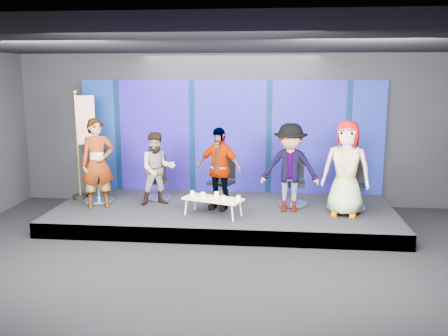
{
  "coord_description": "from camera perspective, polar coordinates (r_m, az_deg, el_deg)",
  "views": [
    {
      "loc": [
        1.04,
        -7.52,
        3.08
      ],
      "look_at": [
        0.01,
        2.4,
        1.16
      ],
      "focal_mm": 40.0,
      "sensor_mm": 36.0,
      "label": 1
    }
  ],
  "objects": [
    {
      "name": "ground",
      "position": [
        8.19,
        -1.85,
        -11.17
      ],
      "size": [
        10.0,
        10.0,
        0.0
      ],
      "primitive_type": "plane",
      "color": "black",
      "rests_on": "ground"
    },
    {
      "name": "room_walls",
      "position": [
        7.61,
        -1.96,
        6.03
      ],
      "size": [
        10.02,
        8.02,
        3.51
      ],
      "color": "black",
      "rests_on": "ground"
    },
    {
      "name": "riser",
      "position": [
        10.49,
        -0.0,
        -5.3
      ],
      "size": [
        7.0,
        3.0,
        0.3
      ],
      "primitive_type": "cube",
      "color": "black",
      "rests_on": "ground"
    },
    {
      "name": "backdrop",
      "position": [
        11.61,
        0.74,
        3.6
      ],
      "size": [
        7.0,
        0.08,
        2.6
      ],
      "primitive_type": "cube",
      "color": "navy",
      "rests_on": "riser"
    },
    {
      "name": "chair_a",
      "position": [
        11.17,
        -14.22,
        -1.83
      ],
      "size": [
        0.87,
        0.87,
        1.15
      ],
      "rotation": [
        0.0,
        0.0,
        0.47
      ],
      "color": "silver",
      "rests_on": "riser"
    },
    {
      "name": "panelist_a",
      "position": [
        10.56,
        -14.23,
        0.51
      ],
      "size": [
        0.81,
        0.7,
        1.86
      ],
      "primitive_type": "imported",
      "rotation": [
        0.0,
        0.0,
        0.47
      ],
      "color": "black",
      "rests_on": "riser"
    },
    {
      "name": "chair_b",
      "position": [
        11.17,
        -7.49,
        -1.92
      ],
      "size": [
        0.7,
        0.7,
        0.96
      ],
      "rotation": [
        0.0,
        0.0,
        0.38
      ],
      "color": "silver",
      "rests_on": "riser"
    },
    {
      "name": "panelist_b",
      "position": [
        10.59,
        -7.6,
        -0.1
      ],
      "size": [
        0.91,
        0.82,
        1.55
      ],
      "primitive_type": "imported",
      "rotation": [
        0.0,
        0.0,
        0.38
      ],
      "color": "black",
      "rests_on": "riser"
    },
    {
      "name": "chair_c",
      "position": [
        10.75,
        -0.2,
        -2.18
      ],
      "size": [
        0.76,
        0.76,
        1.04
      ],
      "rotation": [
        0.0,
        0.0,
        -0.36
      ],
      "color": "silver",
      "rests_on": "riser"
    },
    {
      "name": "panelist_c",
      "position": [
        10.16,
        -0.61,
        -0.06
      ],
      "size": [
        1.07,
        0.73,
        1.69
      ],
      "primitive_type": "imported",
      "rotation": [
        0.0,
        0.0,
        -0.36
      ],
      "color": "black",
      "rests_on": "riser"
    },
    {
      "name": "chair_d",
      "position": [
        10.66,
        7.88,
        -2.29
      ],
      "size": [
        0.64,
        0.64,
        1.1
      ],
      "rotation": [
        0.0,
        0.0,
        -0.04
      ],
      "color": "silver",
      "rests_on": "riser"
    },
    {
      "name": "panelist_d",
      "position": [
        10.06,
        7.54,
        0.02
      ],
      "size": [
        1.18,
        0.71,
        1.79
      ],
      "primitive_type": "imported",
      "rotation": [
        0.0,
        0.0,
        -0.04
      ],
      "color": "black",
      "rests_on": "riser"
    },
    {
      "name": "chair_e",
      "position": [
        10.54,
        14.29,
        -2.57
      ],
      "size": [
        0.79,
        0.79,
        1.16
      ],
      "rotation": [
        0.0,
        0.0,
        -0.25
      ],
      "color": "silver",
      "rests_on": "riser"
    },
    {
      "name": "panelist_e",
      "position": [
        9.94,
        13.78,
        -0.07
      ],
      "size": [
        1.03,
        0.8,
        1.87
      ],
      "primitive_type": "imported",
      "rotation": [
        0.0,
        0.0,
        -0.25
      ],
      "color": "black",
      "rests_on": "riser"
    },
    {
      "name": "coffee_table",
      "position": [
        9.77,
        -1.26,
        -3.62
      ],
      "size": [
        1.25,
        0.85,
        0.35
      ],
      "rotation": [
        0.0,
        0.0,
        -0.35
      ],
      "color": "tan",
      "rests_on": "riser"
    },
    {
      "name": "mug_a",
      "position": [
        10.0,
        -3.64,
        -2.86
      ],
      "size": [
        0.08,
        0.08,
        0.09
      ],
      "primitive_type": "cylinder",
      "color": "white",
      "rests_on": "coffee_table"
    },
    {
      "name": "mug_b",
      "position": [
        9.79,
        -2.42,
        -3.1
      ],
      "size": [
        0.09,
        0.09,
        0.11
      ],
      "primitive_type": "cylinder",
      "color": "white",
      "rests_on": "coffee_table"
    },
    {
      "name": "mug_c",
      "position": [
        9.82,
        -0.86,
        -3.05
      ],
      "size": [
        0.09,
        0.09,
        0.11
      ],
      "primitive_type": "cylinder",
      "color": "white",
      "rests_on": "coffee_table"
    },
    {
      "name": "mug_d",
      "position": [
        9.58,
        -0.06,
        -3.45
      ],
      "size": [
        0.08,
        0.08,
        0.09
      ],
      "primitive_type": "cylinder",
      "color": "white",
      "rests_on": "coffee_table"
    },
    {
      "name": "mug_e",
      "position": [
        9.59,
        1.66,
        -3.43
      ],
      "size": [
        0.08,
        0.08,
        0.1
      ],
      "primitive_type": "cylinder",
      "color": "white",
      "rests_on": "coffee_table"
    },
    {
      "name": "flag_stand",
      "position": [
        11.33,
        -15.8,
        2.89
      ],
      "size": [
        0.53,
        0.36,
        2.41
      ],
      "rotation": [
        0.0,
        0.0,
        0.51
      ],
      "color": "black",
      "rests_on": "riser"
    }
  ]
}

